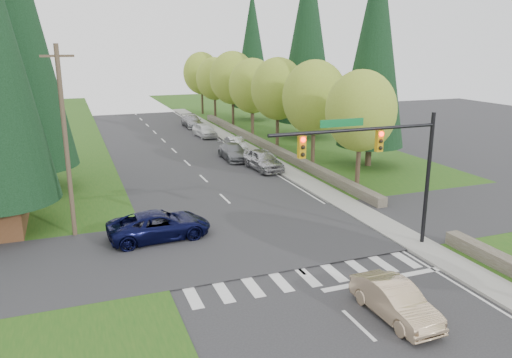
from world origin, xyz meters
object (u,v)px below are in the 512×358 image
parked_car_b (233,152)px  sedan_champagne (395,301)px  parked_car_e (192,121)px  parked_car_a (263,160)px  parked_car_c (236,144)px  parked_car_d (205,130)px  suv_navy (159,225)px

parked_car_b → sedan_champagne: bearing=-94.3°
parked_car_b → parked_car_e: size_ratio=0.96×
sedan_champagne → parked_car_a: parked_car_a is taller
parked_car_c → parked_car_a: bearing=-88.7°
parked_car_e → sedan_champagne: bearing=-93.8°
sedan_champagne → parked_car_a: size_ratio=0.85×
parked_car_d → parked_car_a: bearing=-92.3°
suv_navy → parked_car_c: size_ratio=1.36×
parked_car_a → parked_car_b: 4.55m
parked_car_e → suv_navy: bearing=-105.9°
suv_navy → parked_car_a: size_ratio=1.11×
parked_car_d → parked_car_e: (0.29, 6.99, -0.03)m
parked_car_c → parked_car_d: bearing=99.9°
suv_navy → parked_car_d: 29.74m
parked_car_a → parked_car_c: 7.94m
suv_navy → parked_car_d: size_ratio=1.23×
parked_car_b → suv_navy: bearing=-118.9°
sedan_champagne → parked_car_e: bearing=83.9°
parked_car_a → parked_car_e: (-0.30, 23.04, -0.11)m
parked_car_b → parked_car_d: bearing=88.8°
parked_car_a → parked_car_e: size_ratio=0.98×
parked_car_b → parked_car_a: bearing=-74.8°
sedan_champagne → suv_navy: (-6.86, 10.99, 0.07)m
parked_car_d → suv_navy: bearing=-114.1°
parked_car_c → parked_car_d: (-0.90, 8.12, 0.10)m
parked_car_a → parked_car_e: bearing=87.1°
parked_car_a → parked_car_b: (-1.09, 4.41, -0.14)m
parked_car_b → parked_car_e: (0.79, 18.63, 0.03)m
parked_car_c → parked_car_b: bearing=-108.2°
parked_car_a → parked_car_c: (0.31, 7.93, -0.18)m
parked_car_a → sedan_champagne: bearing=-102.9°
sedan_champagne → parked_car_b: parked_car_b is taller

